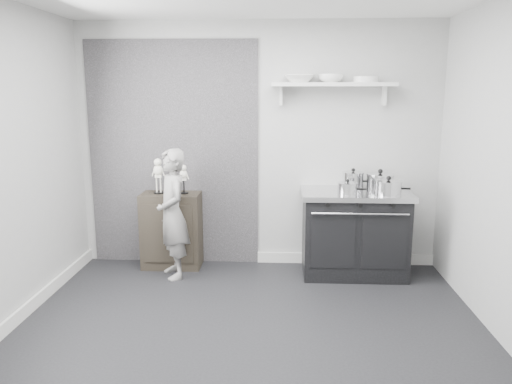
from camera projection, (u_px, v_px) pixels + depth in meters
ground at (248, 336)px, 4.06m from camera, size 4.00×4.00×0.00m
room_shell at (237, 133)px, 3.87m from camera, size 4.02×3.62×2.71m
wall_shelf at (333, 85)px, 5.25m from camera, size 1.30×0.26×0.24m
stove at (354, 232)px, 5.36m from camera, size 1.14×0.71×0.92m
side_cabinet at (172, 230)px, 5.59m from camera, size 0.65×0.38×0.84m
child at (173, 214)px, 5.23m from camera, size 0.52×0.59×1.37m
pot_back_left at (353, 180)px, 5.36m from camera, size 0.32×0.23×0.23m
pot_back_right at (380, 182)px, 5.32m from camera, size 0.38×0.30×0.22m
pot_front_right at (388, 188)px, 5.05m from camera, size 0.36×0.27×0.20m
pot_front_center at (348, 188)px, 5.10m from camera, size 0.29×0.21×0.16m
skeleton_full at (158, 173)px, 5.47m from camera, size 0.12×0.08×0.45m
skeleton_torso at (184, 177)px, 5.46m from camera, size 0.10×0.07×0.37m
bowl_large at (299, 79)px, 5.25m from camera, size 0.33×0.33×0.08m
bowl_small at (331, 78)px, 5.23m from camera, size 0.27×0.27×0.08m
plate_stack at (366, 79)px, 5.22m from camera, size 0.27×0.27×0.06m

